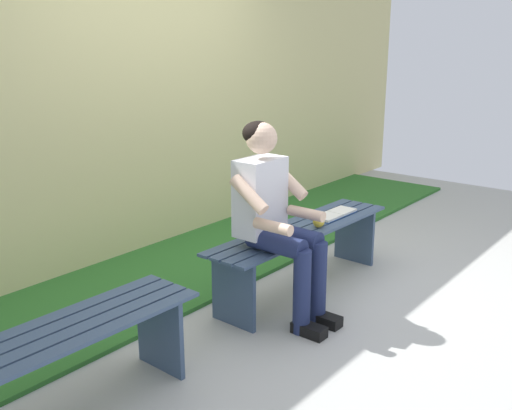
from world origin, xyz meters
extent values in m
cube|color=#B2B2AD|center=(1.02, 1.00, -0.02)|extent=(10.00, 7.00, 0.04)
cube|color=#2D6B28|center=(1.02, -1.19, 0.01)|extent=(9.00, 1.69, 0.03)
cube|color=#D1C684|center=(0.50, -1.65, 1.35)|extent=(9.50, 0.24, 2.69)
cube|color=#384C6B|center=(0.00, -0.15, 0.47)|extent=(1.72, 0.12, 0.02)
cube|color=#384C6B|center=(0.00, -0.05, 0.47)|extent=(1.72, 0.12, 0.02)
cube|color=#384C6B|center=(0.00, 0.05, 0.47)|extent=(1.72, 0.12, 0.02)
cube|color=#384C6B|center=(0.00, 0.15, 0.47)|extent=(1.72, 0.12, 0.02)
cube|color=#384C6B|center=(-0.74, 0.02, 0.23)|extent=(0.04, 0.35, 0.46)
cube|color=#384C6B|center=(0.74, -0.02, 0.23)|extent=(0.04, 0.35, 0.46)
cube|color=#384C6B|center=(2.04, -0.15, 0.47)|extent=(1.55, 0.12, 0.02)
cube|color=#384C6B|center=(2.04, -0.05, 0.47)|extent=(1.55, 0.12, 0.02)
cube|color=#384C6B|center=(2.04, 0.05, 0.47)|extent=(1.55, 0.12, 0.02)
cube|color=#384C6B|center=(2.05, 0.15, 0.47)|extent=(1.55, 0.12, 0.02)
cube|color=#384C6B|center=(1.39, 0.01, 0.23)|extent=(0.04, 0.35, 0.46)
cube|color=silver|center=(0.46, -0.02, 0.80)|extent=(0.34, 0.20, 0.50)
sphere|color=beige|center=(0.46, -0.01, 1.18)|extent=(0.20, 0.20, 0.20)
ellipsoid|color=black|center=(0.46, -0.04, 1.21)|extent=(0.20, 0.19, 0.15)
cylinder|color=navy|center=(0.37, 0.18, 0.55)|extent=(0.13, 0.40, 0.13)
cylinder|color=navy|center=(0.55, 0.18, 0.55)|extent=(0.13, 0.40, 0.13)
cylinder|color=navy|center=(0.37, 0.38, 0.27)|extent=(0.11, 0.11, 0.55)
cube|color=black|center=(0.37, 0.44, 0.04)|extent=(0.10, 0.22, 0.07)
cylinder|color=navy|center=(0.55, 0.38, 0.27)|extent=(0.11, 0.11, 0.55)
cube|color=black|center=(0.55, 0.44, 0.04)|extent=(0.10, 0.22, 0.07)
cylinder|color=beige|center=(0.25, 0.06, 0.87)|extent=(0.08, 0.28, 0.23)
cylinder|color=beige|center=(0.28, 0.22, 0.69)|extent=(0.07, 0.26, 0.07)
cylinder|color=beige|center=(0.67, 0.06, 0.87)|extent=(0.08, 0.28, 0.23)
cylinder|color=beige|center=(0.64, 0.22, 0.69)|extent=(0.07, 0.26, 0.07)
sphere|color=gold|center=(-0.07, 0.09, 0.52)|extent=(0.08, 0.08, 0.08)
cube|color=white|center=(-0.49, 0.03, 0.49)|extent=(0.20, 0.15, 0.02)
cube|color=white|center=(-0.29, 0.03, 0.49)|extent=(0.20, 0.15, 0.02)
cube|color=#1E478C|center=(-0.39, 0.03, 0.48)|extent=(0.42, 0.17, 0.01)
camera|label=1|loc=(3.34, 2.26, 1.78)|focal=41.51mm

